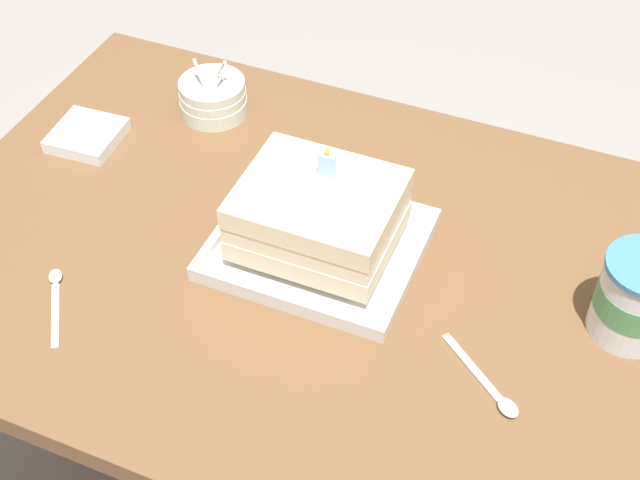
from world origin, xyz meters
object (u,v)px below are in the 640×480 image
object	(u,v)px
ice_cream_tub	(637,297)
serving_spoon_by_bowls	(55,292)
foil_tray	(318,246)
napkin_pile	(87,135)
serving_spoon_near_tray	(496,394)
bowl_stack	(213,97)
birthday_cake	(318,214)

from	to	relation	value
ice_cream_tub	serving_spoon_by_bowls	size ratio (longest dim) A/B	1.01
foil_tray	napkin_pile	distance (m)	0.44
ice_cream_tub	serving_spoon_near_tray	xyz separation A→B (m)	(-0.13, -0.17, -0.06)
ice_cream_tub	serving_spoon_by_bowls	xyz separation A→B (m)	(-0.72, -0.24, -0.06)
foil_tray	bowl_stack	bearing A→B (deg)	141.20
ice_cream_tub	serving_spoon_near_tray	bearing A→B (deg)	-127.51
foil_tray	bowl_stack	distance (m)	0.36
foil_tray	serving_spoon_near_tray	distance (m)	0.33
serving_spoon_by_bowls	foil_tray	bearing A→B (deg)	35.75
foil_tray	birthday_cake	xyz separation A→B (m)	(-0.00, 0.00, 0.06)
serving_spoon_near_tray	serving_spoon_by_bowls	size ratio (longest dim) A/B	1.03
serving_spoon_near_tray	napkin_pile	xyz separation A→B (m)	(-0.73, 0.23, 0.01)
foil_tray	ice_cream_tub	xyz separation A→B (m)	(0.42, 0.02, 0.05)
birthday_cake	ice_cream_tub	xyz separation A→B (m)	(0.42, 0.02, -0.01)
birthday_cake	foil_tray	bearing A→B (deg)	-90.00
birthday_cake	serving_spoon_by_bowls	distance (m)	0.37
birthday_cake	bowl_stack	size ratio (longest dim) A/B	1.88
birthday_cake	ice_cream_tub	size ratio (longest dim) A/B	1.73
foil_tray	birthday_cake	distance (m)	0.06
serving_spoon_by_bowls	napkin_pile	xyz separation A→B (m)	(-0.14, 0.29, 0.01)
foil_tray	serving_spoon_near_tray	xyz separation A→B (m)	(0.29, -0.14, -0.00)
napkin_pile	ice_cream_tub	bearing A→B (deg)	-3.84
serving_spoon_by_bowls	birthday_cake	bearing A→B (deg)	35.75
napkin_pile	serving_spoon_near_tray	bearing A→B (deg)	-17.15
bowl_stack	serving_spoon_near_tray	xyz separation A→B (m)	(0.58, -0.37, -0.03)
serving_spoon_near_tray	serving_spoon_by_bowls	distance (m)	0.59
birthday_cake	bowl_stack	xyz separation A→B (m)	(-0.28, 0.23, -0.04)
foil_tray	birthday_cake	bearing A→B (deg)	90.00
napkin_pile	bowl_stack	bearing A→B (deg)	43.54
birthday_cake	serving_spoon_by_bowls	bearing A→B (deg)	-144.25
bowl_stack	napkin_pile	size ratio (longest dim) A/B	1.02
bowl_stack	ice_cream_tub	xyz separation A→B (m)	(0.71, -0.20, 0.03)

